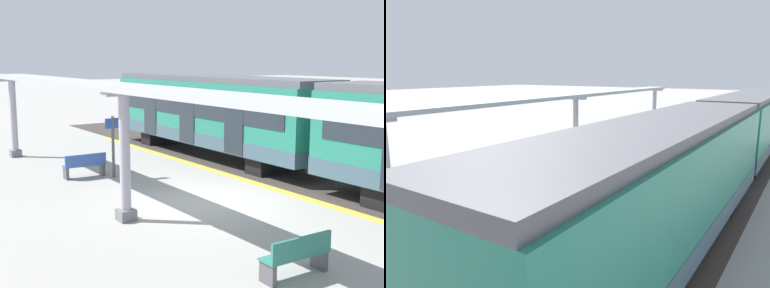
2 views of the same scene
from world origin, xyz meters
TOP-DOWN VIEW (x-y plane):
  - ground_plane at (0.00, 0.00)m, footprint 176.00×176.00m
  - tactile_edge_strip at (-2.87, 0.00)m, footprint 0.37×26.59m
  - trackbed at (-4.66, 0.00)m, footprint 3.20×38.59m
  - train_near_carriage at (-4.65, -5.93)m, footprint 2.65×12.66m
  - canopy_pillar_nearest at (2.61, -10.39)m, footprint 1.10×0.44m
  - canopy_pillar_second at (2.61, 0.24)m, footprint 1.10×0.44m
  - canopy_beam at (2.61, -0.11)m, footprint 1.20×21.35m
  - bench_near_end at (1.61, -5.00)m, footprint 1.52×0.50m
  - bench_mid_platform at (1.46, 5.27)m, footprint 1.51×0.49m
  - platform_info_sign at (0.76, -4.44)m, footprint 0.56×0.10m

SIDE VIEW (x-z plane):
  - ground_plane at x=0.00m, z-range 0.00..0.00m
  - trackbed at x=-4.66m, z-range 0.00..0.01m
  - tactile_edge_strip at x=-2.87m, z-range 0.00..0.01m
  - bench_near_end at x=1.61m, z-range 0.01..0.87m
  - bench_mid_platform at x=1.46m, z-range 0.01..0.87m
  - platform_info_sign at x=0.76m, z-range 0.23..2.43m
  - canopy_pillar_nearest at x=2.61m, z-range 0.03..3.41m
  - canopy_pillar_second at x=2.61m, z-range 0.03..3.41m
  - train_near_carriage at x=-4.65m, z-range 0.09..3.57m
  - canopy_beam at x=2.61m, z-range 3.39..3.55m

